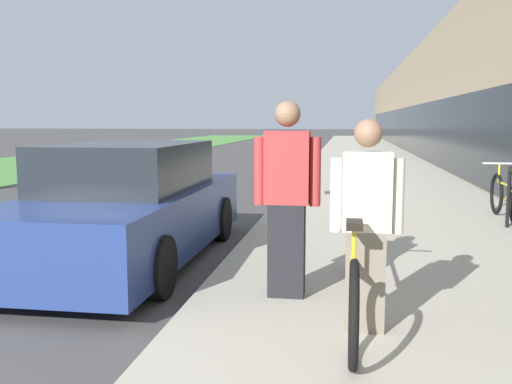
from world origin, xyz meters
The scene contains 8 objects.
sidewalk_slab centered at (5.50, 21.00, 0.06)m, with size 4.30×70.00×0.13m.
storefront_facade centered at (12.68, 29.00, 2.48)m, with size 10.01×70.00×4.98m.
lawn_strip centered at (-7.02, 25.00, 0.01)m, with size 6.54×70.00×0.03m.
tandem_bicycle centered at (4.73, 1.34, 0.50)m, with size 0.52×2.82×0.86m.
person_rider centered at (4.82, 0.97, 0.90)m, with size 0.52×0.20×1.53m.
person_bystander centered at (4.17, 1.70, 0.98)m, with size 0.57×0.22×1.69m.
cruiser_bike_nearest centered at (7.10, 6.02, 0.49)m, with size 0.52×1.80×0.86m.
parked_sedan_curbside centered at (2.17, 3.15, 0.64)m, with size 1.78×4.44×1.39m.
Camera 1 is at (4.67, -3.14, 1.65)m, focal length 40.00 mm.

